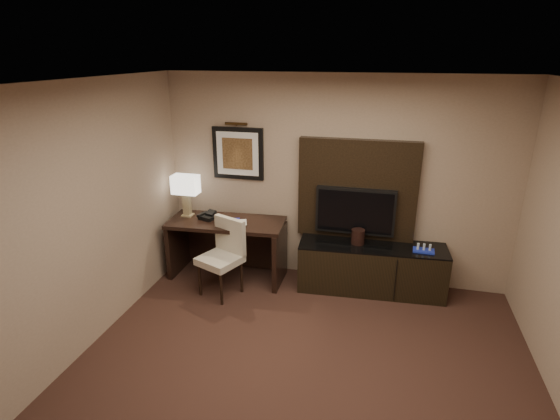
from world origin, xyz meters
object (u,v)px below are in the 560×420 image
(desk_chair, at_px, (220,259))
(minibar_tray, at_px, (424,248))
(desk, at_px, (227,249))
(table_lamp, at_px, (186,195))
(tv, at_px, (355,211))
(desk_phone, at_px, (208,215))
(credenza, at_px, (371,268))
(ice_bucket, at_px, (358,237))

(desk_chair, height_order, minibar_tray, desk_chair)
(desk, distance_m, table_lamp, 0.92)
(tv, xyz_separation_m, desk_phone, (-1.92, -0.23, -0.15))
(credenza, height_order, desk_phone, desk_phone)
(minibar_tray, bearing_deg, credenza, 177.57)
(table_lamp, bearing_deg, credenza, 0.82)
(ice_bucket, bearing_deg, tv, 115.58)
(desk, bearing_deg, table_lamp, 170.44)
(credenza, xyz_separation_m, desk_chair, (-1.84, -0.56, 0.17))
(desk_chair, xyz_separation_m, desk_phone, (-0.34, 0.48, 0.38))
(desk_chair, distance_m, ice_bucket, 1.76)
(desk_phone, bearing_deg, desk_chair, -36.88)
(table_lamp, bearing_deg, minibar_tray, 0.18)
(desk, xyz_separation_m, desk_phone, (-0.26, 0.01, 0.46))
(tv, distance_m, table_lamp, 2.25)
(desk_phone, bearing_deg, credenza, 20.19)
(desk_chair, xyz_separation_m, minibar_tray, (2.45, 0.53, 0.19))
(ice_bucket, bearing_deg, credenza, -4.04)
(desk, xyz_separation_m, minibar_tray, (2.53, 0.07, 0.27))
(desk_chair, relative_size, minibar_tray, 3.86)
(desk_phone, relative_size, ice_bucket, 1.08)
(credenza, xyz_separation_m, ice_bucket, (-0.19, 0.01, 0.41))
(table_lamp, xyz_separation_m, minibar_tray, (3.11, 0.01, -0.44))
(desk, height_order, tv, tv)
(desk_phone, bearing_deg, table_lamp, -169.76)
(credenza, height_order, desk_chair, desk_chair)
(table_lamp, bearing_deg, desk, -5.75)
(desk_chair, relative_size, ice_bucket, 5.15)
(desk_phone, distance_m, minibar_tray, 2.80)
(credenza, bearing_deg, table_lamp, 177.20)
(table_lamp, bearing_deg, desk_phone, -7.85)
(ice_bucket, bearing_deg, desk_chair, -160.92)
(desk, xyz_separation_m, ice_bucket, (1.73, 0.11, 0.32))
(credenza, bearing_deg, desk, 179.18)
(tv, bearing_deg, desk, -171.79)
(table_lamp, distance_m, desk_phone, 0.41)
(tv, distance_m, desk_phone, 1.94)
(minibar_tray, bearing_deg, tv, 168.78)
(tv, bearing_deg, credenza, -29.70)
(credenza, relative_size, desk_phone, 8.99)
(desk_phone, bearing_deg, ice_bucket, 20.78)
(tv, relative_size, minibar_tray, 3.96)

